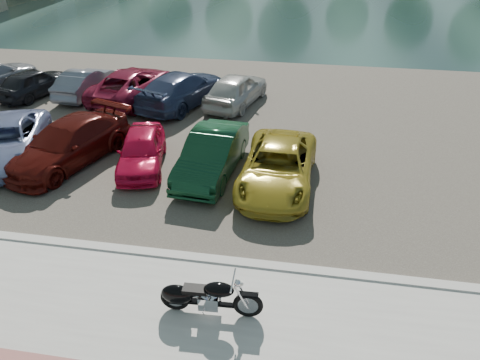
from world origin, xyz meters
name	(u,v)px	position (x,y,z in m)	size (l,w,h in m)	color
ground	(187,319)	(0.00, 0.00, 0.00)	(200.00, 200.00, 0.00)	#595447
promenade	(174,354)	(0.00, -1.00, 0.05)	(60.00, 6.00, 0.10)	#B2AEA8
kerb	(207,260)	(0.00, 2.00, 0.07)	(60.00, 0.30, 0.14)	#B2AEA8
parking_lot	(255,124)	(0.00, 11.00, 0.02)	(60.00, 18.00, 0.04)	#463F38
river	(298,2)	(0.00, 40.00, 0.00)	(120.00, 40.00, 0.00)	#1B3130
motorcycle	(201,296)	(0.32, 0.20, 0.56)	(2.33, 0.75, 1.05)	black
car_2	(7,141)	(-8.37, 6.38, 0.73)	(2.29, 4.96, 1.38)	#7D89B6
car_3	(68,143)	(-6.06, 6.50, 0.78)	(2.08, 5.11, 1.48)	#4C0F0A
car_4	(141,150)	(-3.39, 6.60, 0.68)	(1.50, 3.74, 1.27)	red
car_5	(212,154)	(-0.86, 6.54, 0.77)	(1.55, 4.46, 1.47)	#0F371F
car_6	(278,167)	(1.43, 6.12, 0.73)	(2.28, 4.94, 1.37)	#AB9527
car_8	(34,82)	(-10.95, 12.52, 0.70)	(1.57, 3.90, 1.33)	black
car_9	(85,82)	(-8.56, 12.98, 0.68)	(1.36, 3.90, 1.29)	slate
car_10	(132,84)	(-6.11, 12.91, 0.76)	(2.40, 5.20, 1.45)	maroon
car_11	(182,89)	(-3.60, 12.59, 0.80)	(2.13, 5.25, 1.52)	navy
car_12	(236,89)	(-1.17, 13.00, 0.78)	(1.74, 4.33, 1.47)	#B4B3AF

